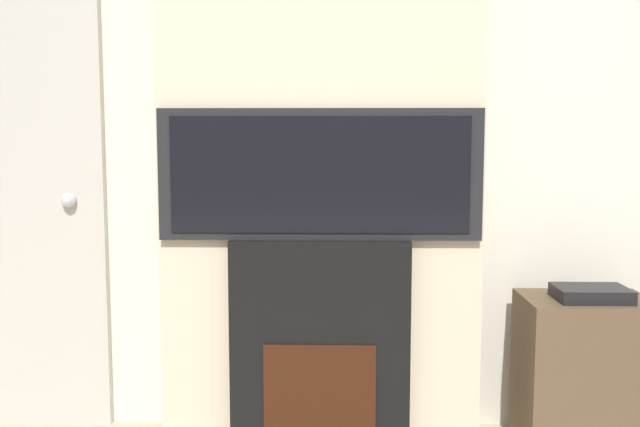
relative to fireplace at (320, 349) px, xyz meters
The scene contains 5 objects.
wall_back 0.99m from the fireplace, 90.00° to the left, with size 6.00×0.06×2.70m.
chimney_breast 0.95m from the fireplace, 90.00° to the left, with size 1.22×0.30×2.70m.
fireplace is the anchor object (origin of this frame).
television 0.66m from the fireplace, 90.00° to the right, with size 1.19×0.07×0.48m.
media_stand 1.02m from the fireplace, ahead, with size 0.48×0.35×0.66m.
Camera 1 is at (0.06, -0.93, 1.21)m, focal length 40.00 mm.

